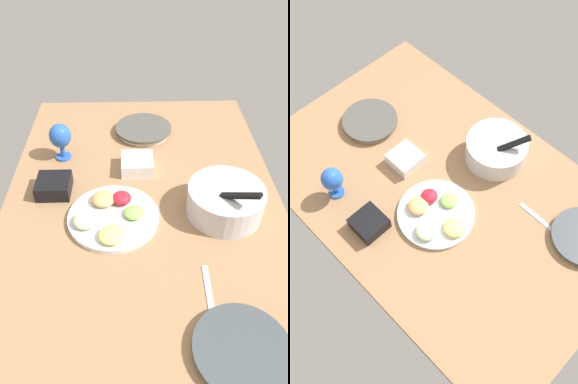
# 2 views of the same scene
# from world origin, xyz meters

# --- Properties ---
(ground_plane) EXTENTS (1.60, 1.04, 0.04)m
(ground_plane) POSITION_xyz_m (0.00, 0.00, -0.02)
(ground_plane) COLOR #99704C
(dinner_plate_left) EXTENTS (0.26, 0.26, 0.03)m
(dinner_plate_left) POSITION_xyz_m (-0.49, 0.01, 0.02)
(dinner_plate_left) COLOR silver
(dinner_plate_left) RESTS_ON ground_plane
(mixing_bowl) EXTENTS (0.27, 0.27, 0.18)m
(mixing_bowl) POSITION_xyz_m (0.05, 0.29, 0.06)
(mixing_bowl) COLOR silver
(mixing_bowl) RESTS_ON ground_plane
(fruit_platter) EXTENTS (0.32, 0.32, 0.06)m
(fruit_platter) POSITION_xyz_m (0.07, -0.11, 0.02)
(fruit_platter) COLOR silver
(fruit_platter) RESTS_ON ground_plane
(hurricane_glass_blue) EXTENTS (0.09, 0.09, 0.16)m
(hurricane_glass_blue) POSITION_xyz_m (-0.31, -0.33, 0.10)
(hurricane_glass_blue) COLOR blue
(hurricane_glass_blue) RESTS_ON ground_plane
(square_bowl_white) EXTENTS (0.13, 0.13, 0.06)m
(square_bowl_white) POSITION_xyz_m (-0.21, -0.02, 0.03)
(square_bowl_white) COLOR white
(square_bowl_white) RESTS_ON ground_plane
(square_bowl_black) EXTENTS (0.13, 0.13, 0.06)m
(square_bowl_black) POSITION_xyz_m (-0.08, -0.34, 0.03)
(square_bowl_black) COLOR black
(square_bowl_black) RESTS_ON ground_plane
(fork_by_right_plate) EXTENTS (0.18, 0.02, 0.01)m
(fork_by_right_plate) POSITION_xyz_m (0.37, 0.18, 0.00)
(fork_by_right_plate) COLOR silver
(fork_by_right_plate) RESTS_ON ground_plane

